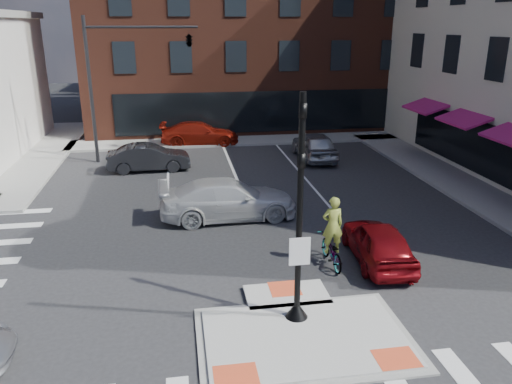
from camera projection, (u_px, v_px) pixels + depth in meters
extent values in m
plane|color=#28282B|center=(300.00, 329.00, 13.06)|extent=(120.00, 120.00, 0.00)
cube|color=gray|center=(305.00, 339.00, 12.58)|extent=(5.40, 3.60, 0.06)
cube|color=#A8A8A3|center=(305.00, 338.00, 12.57)|extent=(5.00, 3.20, 0.12)
cube|color=#A8A8A3|center=(287.00, 296.00, 14.54)|extent=(2.40, 1.40, 0.12)
cube|color=#E34C28|center=(236.00, 375.00, 11.15)|extent=(1.00, 0.80, 0.01)
cube|color=#E34C28|center=(396.00, 358.00, 11.72)|extent=(1.00, 0.80, 0.01)
cube|color=#E34C28|center=(285.00, 289.00, 14.80)|extent=(0.90, 0.90, 0.01)
cube|color=gray|center=(43.00, 155.00, 30.08)|extent=(3.00, 20.00, 0.15)
cube|color=gray|center=(468.00, 188.00, 24.02)|extent=(3.00, 24.00, 0.15)
cube|color=gray|center=(265.00, 139.00, 34.06)|extent=(26.00, 3.00, 0.15)
cube|color=#58281B|center=(244.00, 24.00, 41.02)|extent=(24.00, 18.00, 15.00)
cube|color=black|center=(263.00, 112.00, 34.44)|extent=(20.00, 0.12, 2.80)
cube|color=black|center=(496.00, 154.00, 23.67)|extent=(0.12, 16.00, 2.60)
cube|color=#C21973|center=(487.00, 126.00, 23.14)|extent=(1.46, 3.00, 0.58)
cube|color=#C21973|center=(425.00, 106.00, 28.75)|extent=(1.46, 3.00, 0.58)
cube|color=slate|center=(163.00, 46.00, 59.47)|extent=(10.00, 12.00, 10.00)
cube|color=brown|center=(267.00, 37.00, 62.98)|extent=(12.00, 12.00, 12.00)
cone|color=black|center=(297.00, 309.00, 13.32)|extent=(0.60, 0.60, 0.45)
cylinder|color=black|center=(300.00, 209.00, 12.41)|extent=(0.16, 0.16, 5.80)
cube|color=white|center=(300.00, 251.00, 12.65)|extent=(0.55, 0.04, 0.75)
imported|color=black|center=(302.00, 126.00, 11.73)|extent=(0.18, 0.22, 1.10)
imported|color=black|center=(301.00, 175.00, 12.12)|extent=(0.18, 0.22, 1.10)
cylinder|color=black|center=(91.00, 92.00, 27.48)|extent=(0.20, 0.20, 8.00)
cylinder|color=black|center=(142.00, 27.00, 26.84)|extent=(6.00, 0.14, 0.14)
imported|color=black|center=(189.00, 38.00, 27.41)|extent=(0.48, 2.24, 0.90)
imported|color=maroon|center=(378.00, 242.00, 16.57)|extent=(1.93, 4.18, 1.39)
imported|color=silver|center=(228.00, 199.00, 20.28)|extent=(5.63, 2.46, 1.61)
imported|color=#222326|center=(149.00, 157.00, 26.89)|extent=(4.44, 1.68, 1.45)
imported|color=#A6A8AD|center=(314.00, 145.00, 29.18)|extent=(1.98, 4.78, 1.62)
imported|color=maroon|center=(200.00, 133.00, 32.71)|extent=(5.20, 2.40, 1.47)
imported|color=#3F3F44|center=(331.00, 251.00, 16.39)|extent=(0.70, 1.92, 1.01)
imported|color=#B1C445|center=(333.00, 225.00, 16.09)|extent=(0.71, 0.47, 1.92)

